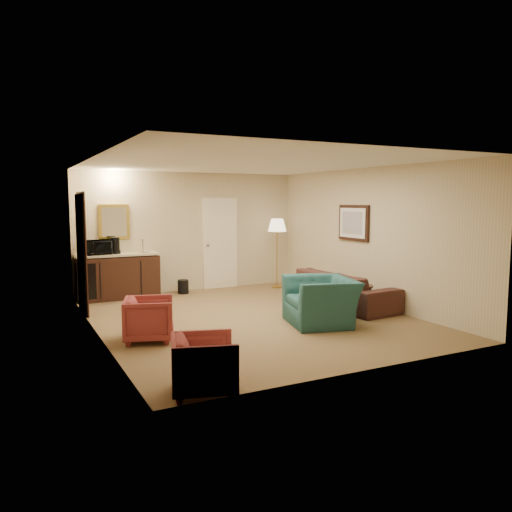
{
  "coord_description": "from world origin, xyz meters",
  "views": [
    {
      "loc": [
        -3.67,
        -7.48,
        1.98
      ],
      "look_at": [
        0.37,
        0.5,
        0.99
      ],
      "focal_mm": 35.0,
      "sensor_mm": 36.0,
      "label": 1
    }
  ],
  "objects_px": {
    "wetbar_cabinet": "(118,276)",
    "rose_chair_near": "(149,317)",
    "sofa": "(342,283)",
    "rose_chair_far": "(204,362)",
    "coffee_table": "(352,299)",
    "coffee_maker": "(115,246)",
    "floor_lamp": "(277,253)",
    "teal_armchair": "(321,293)",
    "microwave": "(97,246)",
    "waste_bin": "(183,287)"
  },
  "relations": [
    {
      "from": "coffee_table",
      "to": "wetbar_cabinet",
      "type": "bearing_deg",
      "value": 137.44
    },
    {
      "from": "teal_armchair",
      "to": "rose_chair_near",
      "type": "relative_size",
      "value": 1.67
    },
    {
      "from": "coffee_table",
      "to": "coffee_maker",
      "type": "bearing_deg",
      "value": 137.72
    },
    {
      "from": "wetbar_cabinet",
      "to": "rose_chair_far",
      "type": "bearing_deg",
      "value": -92.59
    },
    {
      "from": "waste_bin",
      "to": "rose_chair_near",
      "type": "bearing_deg",
      "value": -116.07
    },
    {
      "from": "wetbar_cabinet",
      "to": "sofa",
      "type": "xyz_separation_m",
      "value": [
        3.6,
        -2.68,
        -0.02
      ]
    },
    {
      "from": "coffee_table",
      "to": "waste_bin",
      "type": "relative_size",
      "value": 2.84
    },
    {
      "from": "waste_bin",
      "to": "coffee_maker",
      "type": "distance_m",
      "value": 1.68
    },
    {
      "from": "coffee_table",
      "to": "floor_lamp",
      "type": "bearing_deg",
      "value": 88.68
    },
    {
      "from": "wetbar_cabinet",
      "to": "floor_lamp",
      "type": "bearing_deg",
      "value": -5.2
    },
    {
      "from": "wetbar_cabinet",
      "to": "waste_bin",
      "type": "bearing_deg",
      "value": -2.97
    },
    {
      "from": "wetbar_cabinet",
      "to": "rose_chair_near",
      "type": "bearing_deg",
      "value": -94.28
    },
    {
      "from": "coffee_maker",
      "to": "wetbar_cabinet",
      "type": "bearing_deg",
      "value": -22.15
    },
    {
      "from": "rose_chair_far",
      "to": "waste_bin",
      "type": "xyz_separation_m",
      "value": [
        1.6,
        5.45,
        -0.19
      ]
    },
    {
      "from": "coffee_table",
      "to": "microwave",
      "type": "distance_m",
      "value": 5.04
    },
    {
      "from": "microwave",
      "to": "wetbar_cabinet",
      "type": "bearing_deg",
      "value": -10.16
    },
    {
      "from": "floor_lamp",
      "to": "sofa",
      "type": "bearing_deg",
      "value": -87.96
    },
    {
      "from": "microwave",
      "to": "waste_bin",
      "type": "bearing_deg",
      "value": -14.48
    },
    {
      "from": "coffee_table",
      "to": "sofa",
      "type": "bearing_deg",
      "value": 72.83
    },
    {
      "from": "teal_armchair",
      "to": "coffee_maker",
      "type": "bearing_deg",
      "value": -130.91
    },
    {
      "from": "waste_bin",
      "to": "wetbar_cabinet",
      "type": "bearing_deg",
      "value": 177.03
    },
    {
      "from": "teal_armchair",
      "to": "wetbar_cabinet",
      "type": "bearing_deg",
      "value": -131.29
    },
    {
      "from": "rose_chair_far",
      "to": "rose_chair_near",
      "type": "bearing_deg",
      "value": 16.92
    },
    {
      "from": "rose_chair_near",
      "to": "rose_chair_far",
      "type": "height_order",
      "value": "rose_chair_near"
    },
    {
      "from": "teal_armchair",
      "to": "microwave",
      "type": "relative_size",
      "value": 2.22
    },
    {
      "from": "rose_chair_near",
      "to": "microwave",
      "type": "relative_size",
      "value": 1.33
    },
    {
      "from": "sofa",
      "to": "microwave",
      "type": "xyz_separation_m",
      "value": [
        -3.99,
        2.66,
        0.65
      ]
    },
    {
      "from": "floor_lamp",
      "to": "rose_chair_near",
      "type": "bearing_deg",
      "value": -141.27
    },
    {
      "from": "sofa",
      "to": "rose_chair_near",
      "type": "height_order",
      "value": "sofa"
    },
    {
      "from": "waste_bin",
      "to": "sofa",
      "type": "bearing_deg",
      "value": -49.26
    },
    {
      "from": "teal_armchair",
      "to": "coffee_maker",
      "type": "xyz_separation_m",
      "value": [
        -2.52,
        3.62,
        0.58
      ]
    },
    {
      "from": "sofa",
      "to": "coffee_maker",
      "type": "bearing_deg",
      "value": 49.07
    },
    {
      "from": "sofa",
      "to": "coffee_table",
      "type": "bearing_deg",
      "value": 158.34
    },
    {
      "from": "coffee_table",
      "to": "teal_armchair",
      "type": "bearing_deg",
      "value": -154.94
    },
    {
      "from": "sofa",
      "to": "floor_lamp",
      "type": "height_order",
      "value": "floor_lamp"
    },
    {
      "from": "wetbar_cabinet",
      "to": "rose_chair_near",
      "type": "xyz_separation_m",
      "value": [
        -0.25,
        -3.34,
        -0.12
      ]
    },
    {
      "from": "sofa",
      "to": "floor_lamp",
      "type": "relative_size",
      "value": 1.43
    },
    {
      "from": "teal_armchair",
      "to": "rose_chair_near",
      "type": "height_order",
      "value": "teal_armchair"
    },
    {
      "from": "floor_lamp",
      "to": "microwave",
      "type": "distance_m",
      "value": 3.93
    },
    {
      "from": "coffee_maker",
      "to": "sofa",
      "type": "bearing_deg",
      "value": -52.69
    },
    {
      "from": "teal_armchair",
      "to": "waste_bin",
      "type": "distance_m",
      "value": 3.74
    },
    {
      "from": "wetbar_cabinet",
      "to": "rose_chair_near",
      "type": "relative_size",
      "value": 2.38
    },
    {
      "from": "rose_chair_far",
      "to": "coffee_table",
      "type": "distance_m",
      "value": 4.39
    },
    {
      "from": "sofa",
      "to": "microwave",
      "type": "bearing_deg",
      "value": 51.79
    },
    {
      "from": "wetbar_cabinet",
      "to": "floor_lamp",
      "type": "height_order",
      "value": "floor_lamp"
    },
    {
      "from": "rose_chair_near",
      "to": "rose_chair_far",
      "type": "xyz_separation_m",
      "value": [
        0.0,
        -2.18,
        -0.01
      ]
    },
    {
      "from": "waste_bin",
      "to": "floor_lamp",
      "type": "bearing_deg",
      "value": -6.58
    },
    {
      "from": "microwave",
      "to": "coffee_maker",
      "type": "bearing_deg",
      "value": -9.24
    },
    {
      "from": "microwave",
      "to": "rose_chair_near",
      "type": "bearing_deg",
      "value": -100.32
    },
    {
      "from": "rose_chair_far",
      "to": "waste_bin",
      "type": "relative_size",
      "value": 2.28
    }
  ]
}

